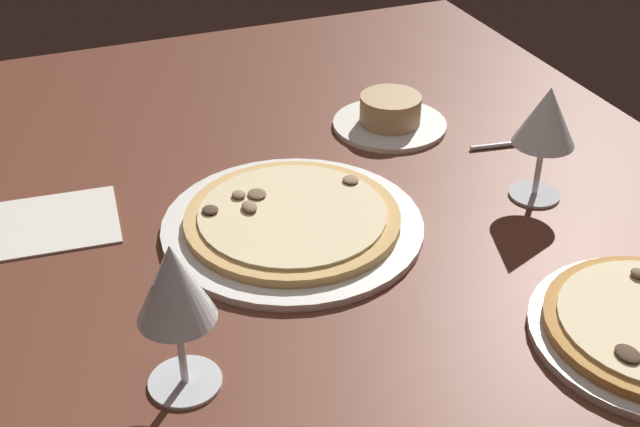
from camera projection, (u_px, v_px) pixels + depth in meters
dining_table at (347, 251)px, 105.31cm from camera, size 150.00×110.00×4.00cm
pizza_main at (292, 221)px, 105.32cm from camera, size 33.03×33.03×3.36cm
ramekin_on_saucer at (390, 115)px, 128.62cm from camera, size 17.56×17.56×5.16cm
wine_glass_far at (547, 120)px, 106.40cm from camera, size 8.09×8.09×15.83cm
wine_glass_near at (174, 288)px, 76.49cm from camera, size 7.58×7.58×16.70cm
paper_menu at (45, 224)px, 106.63cm from camera, size 15.31×19.27×0.30cm
spoon at (519, 142)px, 124.45cm from camera, size 4.38×10.58×1.00cm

